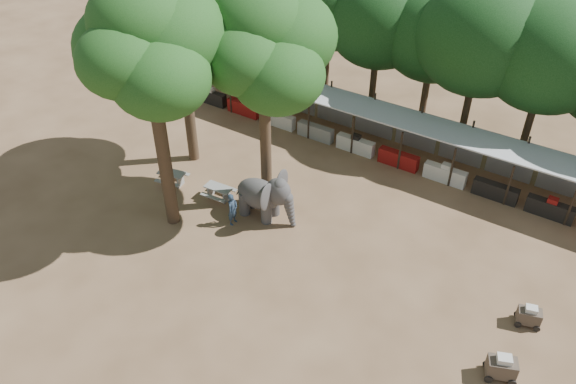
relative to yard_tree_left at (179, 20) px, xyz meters
The scene contains 12 objects.
ground 14.23m from the yard_tree_left, 38.20° to the right, with size 100.00×100.00×0.00m, color brown.
vendor_stalls 13.30m from the yard_tree_left, 36.06° to the left, with size 28.00×2.99×2.80m.
yard_tree_left is the anchor object (origin of this frame).
yard_tree_center 5.92m from the yard_tree_left, 59.04° to the right, with size 7.10×6.90×12.04m.
yard_tree_back 6.09m from the yard_tree_left, ahead, with size 7.10×6.90×11.36m.
backdrop_trees 15.17m from the yard_tree_left, 52.28° to the left, with size 46.46×5.95×8.33m.
elephant 9.99m from the yard_tree_left, 18.48° to the right, with size 3.42×2.62×2.61m.
handler 10.02m from the yard_tree_left, 32.27° to the right, with size 0.64×0.43×1.77m, color #26384C.
picnic_table_near 8.26m from the yard_tree_left, 72.47° to the right, with size 1.76×1.65×0.75m.
picnic_table_far 8.98m from the yard_tree_left, 32.27° to the right, with size 1.59×1.46×0.75m.
cart_front 21.79m from the yard_tree_left, 14.94° to the right, with size 1.37×1.15×1.14m.
cart_back 21.46m from the yard_tree_left, ahead, with size 1.16×0.93×0.99m.
Camera 1 is at (11.06, -13.16, 18.21)m, focal length 35.00 mm.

